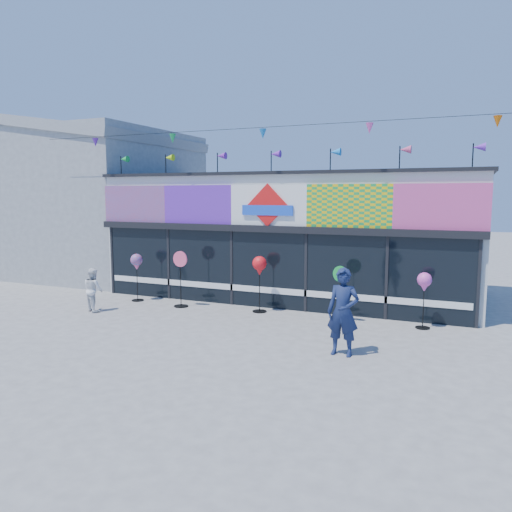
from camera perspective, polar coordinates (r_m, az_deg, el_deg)
The scene contains 10 objects.
ground at distance 12.21m, azimuth -4.74°, elevation -9.22°, with size 80.00×80.00×0.00m, color slate.
kite_shop at distance 17.24m, azimuth 4.53°, elevation 2.48°, with size 16.00×5.70×5.31m.
neighbour_building at distance 23.28m, azimuth -18.65°, elevation 6.17°, with size 8.18×7.20×6.87m.
spinner_0 at distance 16.42m, azimuth -13.48°, elevation -0.81°, with size 0.39×0.39×1.53m.
spinner_1 at distance 15.34m, azimuth -8.62°, elevation -2.44°, with size 0.48×0.44×1.71m.
spinner_2 at distance 14.43m, azimuth 0.41°, elevation -1.31°, with size 0.42×0.42×1.64m.
spinner_3 at distance 13.51m, azimuth 9.58°, elevation -4.17°, with size 0.43×0.39×1.53m.
spinner_4 at distance 13.38m, azimuth 18.68°, elevation -3.02°, with size 0.37×0.37×1.45m.
adult_man at distance 10.79m, azimuth 9.92°, elevation -6.32°, with size 0.69×0.45×1.88m, color #162147.
child at distance 15.41m, azimuth -18.09°, elevation -3.68°, with size 0.62×0.36×1.28m, color white.
Camera 1 is at (5.54, -10.33, 3.42)m, focal length 35.00 mm.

